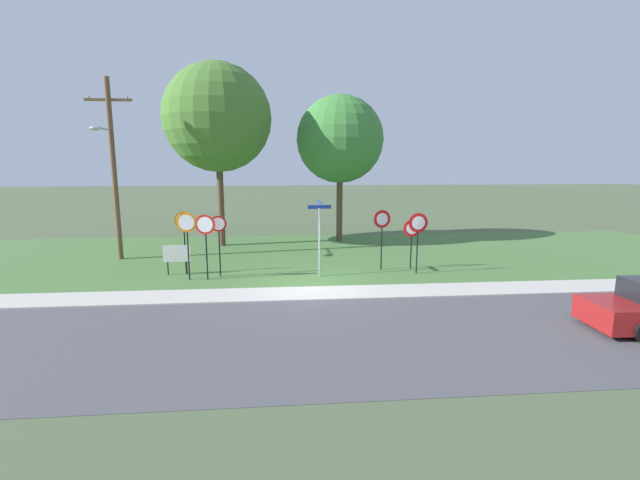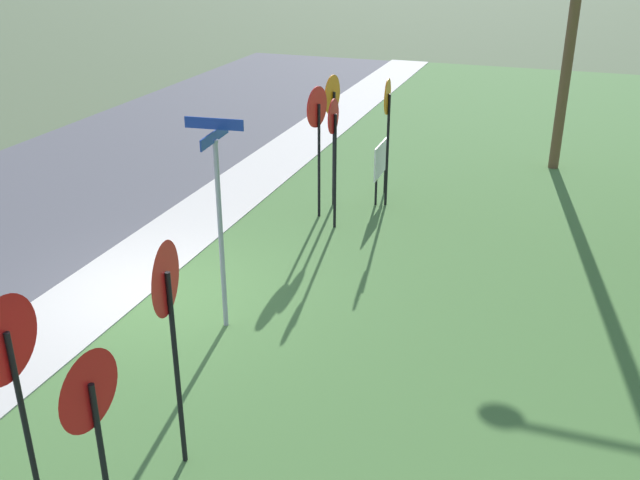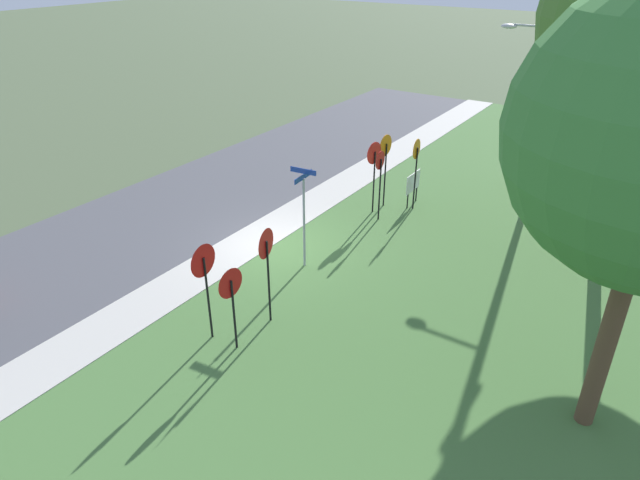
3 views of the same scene
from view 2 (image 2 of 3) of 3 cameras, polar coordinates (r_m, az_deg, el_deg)
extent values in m
plane|color=#4C5B3D|center=(11.83, -13.19, -4.31)|extent=(160.00, 160.00, 0.00)
cube|color=#BCB7AD|center=(12.24, -16.39, -3.54)|extent=(44.00, 1.60, 0.06)
cube|color=#477038|center=(10.24, 17.08, -9.44)|extent=(44.00, 12.00, 0.04)
cylinder|color=black|center=(14.78, 5.38, 7.05)|extent=(0.06, 0.06, 2.33)
cylinder|color=orange|center=(14.51, 5.39, 11.27)|extent=(0.71, 0.09, 0.71)
cylinder|color=white|center=(14.51, 5.32, 11.28)|extent=(0.56, 0.06, 0.56)
cylinder|color=black|center=(13.58, 1.20, 5.40)|extent=(0.06, 0.06, 2.24)
cylinder|color=red|center=(13.29, 1.07, 9.79)|extent=(0.65, 0.05, 0.64)
cylinder|color=white|center=(13.29, 1.00, 9.80)|extent=(0.50, 0.03, 0.50)
cylinder|color=black|center=(14.73, 1.10, 7.16)|extent=(0.06, 0.06, 2.37)
cylinder|color=orange|center=(14.46, 0.98, 11.46)|extent=(0.78, 0.07, 0.78)
cylinder|color=white|center=(14.46, 0.92, 11.46)|extent=(0.61, 0.04, 0.61)
cylinder|color=black|center=(14.11, -0.08, 6.23)|extent=(0.06, 0.06, 2.28)
cylinder|color=red|center=(13.83, -0.24, 10.52)|extent=(0.78, 0.13, 0.78)
cylinder|color=white|center=(13.84, -0.31, 10.53)|extent=(0.61, 0.09, 0.61)
cylinder|color=black|center=(6.99, -16.74, -17.26)|extent=(0.06, 0.06, 1.88)
cone|color=red|center=(6.49, -17.94, -11.33)|extent=(0.74, 0.08, 0.74)
cone|color=silver|center=(6.50, -18.09, -11.28)|extent=(0.51, 0.05, 0.51)
cylinder|color=black|center=(7.71, -11.30, -10.24)|extent=(0.06, 0.06, 2.31)
cone|color=red|center=(7.19, -12.26, -3.03)|extent=(0.77, 0.18, 0.78)
cone|color=white|center=(7.20, -12.40, -3.01)|extent=(0.52, 0.11, 0.53)
cylinder|color=black|center=(7.29, -22.18, -14.39)|extent=(0.06, 0.06, 2.24)
cone|color=red|center=(6.75, -23.79, -7.29)|extent=(0.82, 0.06, 0.82)
cone|color=white|center=(6.77, -23.93, -7.25)|extent=(0.56, 0.04, 0.56)
cylinder|color=#9EA0A8|center=(10.10, -7.88, 0.12)|extent=(0.07, 0.07, 2.78)
cylinder|color=#9EA0A8|center=(9.63, -8.35, 7.81)|extent=(0.09, 0.09, 0.03)
cube|color=navy|center=(9.61, -8.37, 8.15)|extent=(0.96, 0.11, 0.15)
cube|color=navy|center=(9.57, -8.43, 9.13)|extent=(0.10, 0.81, 0.15)
cylinder|color=black|center=(15.74, 5.18, 4.70)|extent=(0.05, 0.05, 0.55)
cylinder|color=black|center=(15.04, 4.46, 3.79)|extent=(0.05, 0.05, 0.55)
cube|color=white|center=(15.19, 4.91, 6.48)|extent=(1.10, 0.04, 0.70)
camera|label=1|loc=(23.66, -48.28, 14.20)|focal=24.27mm
camera|label=3|loc=(6.26, 155.04, 8.45)|focal=31.10mm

